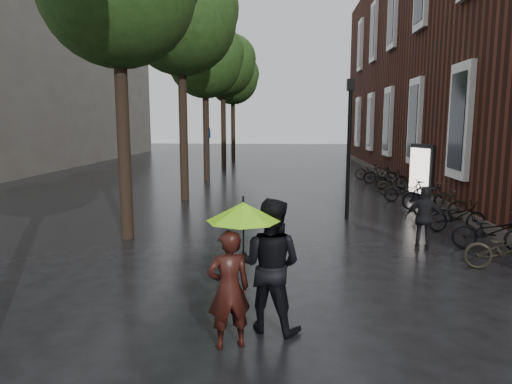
# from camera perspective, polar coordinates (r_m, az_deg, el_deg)

# --- Properties ---
(brick_building) EXTENTS (10.20, 33.20, 12.00)m
(brick_building) POSITION_cam_1_polar(r_m,az_deg,el_deg) (26.15, 28.20, 14.34)
(brick_building) COLOR #38160F
(brick_building) RESTS_ON ground
(street_trees) EXTENTS (4.33, 34.03, 8.91)m
(street_trees) POSITION_cam_1_polar(r_m,az_deg,el_deg) (20.84, -7.76, 17.93)
(street_trees) COLOR black
(street_trees) RESTS_ON ground
(person_burgundy) EXTENTS (0.68, 0.57, 1.60)m
(person_burgundy) POSITION_cam_1_polar(r_m,az_deg,el_deg) (6.12, -3.42, -12.05)
(person_burgundy) COLOR black
(person_burgundy) RESTS_ON ground
(person_black) EXTENTS (1.13, 1.00, 1.92)m
(person_black) POSITION_cam_1_polar(r_m,az_deg,el_deg) (6.56, 1.81, -9.11)
(person_black) COLOR black
(person_black) RESTS_ON ground
(lime_umbrella) EXTENTS (1.01, 1.01, 1.49)m
(lime_umbrella) POSITION_cam_1_polar(r_m,az_deg,el_deg) (6.10, -1.60, -2.47)
(lime_umbrella) COLOR black
(lime_umbrella) RESTS_ON ground
(pedestrian_walking) EXTENTS (0.93, 0.58, 1.48)m
(pedestrian_walking) POSITION_cam_1_polar(r_m,az_deg,el_deg) (11.39, 20.30, -3.11)
(pedestrian_walking) COLOR black
(pedestrian_walking) RESTS_ON ground
(parked_bicycles) EXTENTS (2.08, 15.64, 1.00)m
(parked_bicycles) POSITION_cam_1_polar(r_m,az_deg,el_deg) (17.33, 19.25, -0.14)
(parked_bicycles) COLOR black
(parked_bicycles) RESTS_ON ground
(ad_lightbox) EXTENTS (0.32, 1.42, 2.14)m
(ad_lightbox) POSITION_cam_1_polar(r_m,az_deg,el_deg) (18.71, 20.17, 2.35)
(ad_lightbox) COLOR black
(ad_lightbox) RESTS_ON ground
(lamp_post) EXTENTS (0.22, 0.22, 4.25)m
(lamp_post) POSITION_cam_1_polar(r_m,az_deg,el_deg) (14.20, 11.57, 6.96)
(lamp_post) COLOR black
(lamp_post) RESTS_ON ground
(cycle_sign) EXTENTS (0.14, 0.49, 2.70)m
(cycle_sign) POSITION_cam_1_polar(r_m,az_deg,el_deg) (22.20, -5.91, 5.60)
(cycle_sign) COLOR #262628
(cycle_sign) RESTS_ON ground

